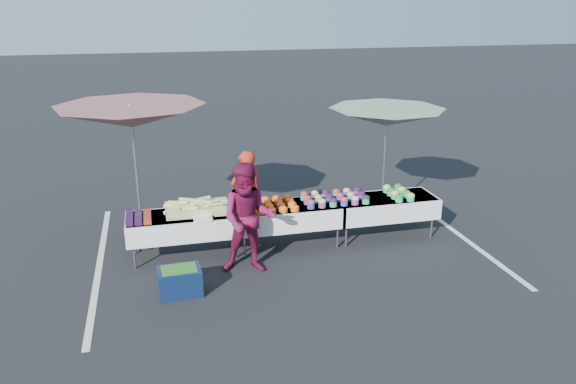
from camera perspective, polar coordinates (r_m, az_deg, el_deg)
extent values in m
plane|color=black|center=(10.00, 0.00, -5.43)|extent=(80.00, 80.00, 0.00)
cube|color=silver|center=(9.81, -18.61, -6.99)|extent=(0.10, 5.00, 0.00)
cube|color=silver|center=(11.14, 16.22, -3.57)|extent=(0.10, 5.00, 0.00)
cube|color=white|center=(9.48, -10.63, -2.39)|extent=(1.80, 0.75, 0.04)
cube|color=white|center=(9.54, -10.57, -3.29)|extent=(1.86, 0.81, 0.36)
cylinder|color=slate|center=(9.42, -15.32, -6.45)|extent=(0.04, 0.04, 0.39)
cylinder|color=slate|center=(9.96, -15.28, -5.03)|extent=(0.04, 0.04, 0.39)
cylinder|color=slate|center=(9.48, -5.35, -5.63)|extent=(0.04, 0.04, 0.39)
cylinder|color=slate|center=(10.02, -5.87, -4.26)|extent=(0.04, 0.04, 0.39)
cube|color=white|center=(9.72, 0.00, -1.51)|extent=(1.80, 0.75, 0.04)
cube|color=white|center=(9.78, 0.00, -2.38)|extent=(1.86, 0.81, 0.36)
cylinder|color=slate|center=(9.51, -4.40, -5.54)|extent=(0.04, 0.04, 0.39)
cylinder|color=slate|center=(10.04, -4.97, -4.18)|extent=(0.04, 0.04, 0.39)
cylinder|color=slate|center=(9.88, 5.05, -4.59)|extent=(0.04, 0.04, 0.39)
cylinder|color=slate|center=(10.39, 4.01, -3.33)|extent=(0.04, 0.04, 0.39)
cube|color=white|center=(10.27, 9.79, -0.64)|extent=(1.80, 0.75, 0.04)
cube|color=white|center=(10.33, 9.74, -1.48)|extent=(1.86, 0.81, 0.36)
cylinder|color=slate|center=(9.93, 5.93, -4.50)|extent=(0.04, 0.04, 0.39)
cylinder|color=slate|center=(10.44, 4.85, -3.25)|extent=(0.04, 0.04, 0.39)
cylinder|color=slate|center=(10.56, 14.36, -3.53)|extent=(0.04, 0.04, 0.39)
cylinder|color=slate|center=(11.05, 12.95, -2.41)|extent=(0.04, 0.04, 0.39)
cube|color=black|center=(9.21, -15.83, -3.05)|extent=(0.12, 0.12, 0.08)
cube|color=black|center=(9.34, -15.81, -2.74)|extent=(0.12, 0.12, 0.08)
cube|color=black|center=(9.47, -15.79, -2.43)|extent=(0.12, 0.12, 0.08)
cube|color=black|center=(9.60, -15.78, -2.13)|extent=(0.12, 0.12, 0.08)
cube|color=black|center=(9.20, -14.96, -2.98)|extent=(0.12, 0.12, 0.08)
cube|color=black|center=(9.33, -14.95, -2.67)|extent=(0.12, 0.12, 0.08)
cube|color=black|center=(9.47, -14.95, -2.37)|extent=(0.12, 0.12, 0.08)
cube|color=black|center=(9.60, -14.94, -2.07)|extent=(0.12, 0.12, 0.08)
cube|color=#9C2E10|center=(9.20, -14.09, -2.92)|extent=(0.12, 0.12, 0.08)
cube|color=#9C2E10|center=(9.33, -14.09, -2.61)|extent=(0.12, 0.12, 0.08)
cube|color=#9C2E10|center=(9.46, -14.10, -2.30)|extent=(0.12, 0.12, 0.08)
cube|color=#9C2E10|center=(9.59, -14.11, -2.01)|extent=(0.12, 0.12, 0.08)
cube|color=#B5DA70|center=(9.51, -9.18, -1.66)|extent=(1.05, 0.55, 0.14)
cylinder|color=#B5DA70|center=(9.66, -7.48, -1.01)|extent=(0.27, 0.09, 0.10)
cylinder|color=#B5DA70|center=(9.50, -11.52, -1.16)|extent=(0.27, 0.14, 0.07)
cylinder|color=#B5DA70|center=(9.36, -8.49, -0.98)|extent=(0.27, 0.14, 0.09)
cylinder|color=#B5DA70|center=(9.50, -11.77, -1.52)|extent=(0.27, 0.15, 0.10)
cylinder|color=#B5DA70|center=(9.41, -10.26, -1.33)|extent=(0.27, 0.15, 0.08)
cylinder|color=#B5DA70|center=(9.50, -9.47, -0.90)|extent=(0.27, 0.10, 0.10)
cylinder|color=#B5DA70|center=(9.39, -9.41, -1.17)|extent=(0.27, 0.07, 0.08)
cylinder|color=#B5DA70|center=(9.30, -9.91, -1.68)|extent=(0.27, 0.14, 0.09)
cylinder|color=#B5DA70|center=(9.65, -10.27, -0.77)|extent=(0.27, 0.12, 0.08)
cylinder|color=#B5DA70|center=(9.62, -6.55, -0.97)|extent=(0.27, 0.16, 0.08)
cylinder|color=#B5DA70|center=(9.42, -11.09, -1.31)|extent=(0.27, 0.11, 0.07)
cylinder|color=#B5DA70|center=(9.27, -9.60, -1.99)|extent=(0.27, 0.10, 0.07)
cylinder|color=#B5DA70|center=(9.61, -8.66, -0.68)|extent=(0.27, 0.12, 0.08)
cylinder|color=#B5DA70|center=(9.25, -11.75, -1.90)|extent=(0.27, 0.15, 0.08)
cylinder|color=#B5DA70|center=(9.48, -11.30, -1.06)|extent=(0.27, 0.10, 0.08)
cylinder|color=#B5DA70|center=(9.45, -7.93, -1.20)|extent=(0.27, 0.16, 0.10)
cylinder|color=#B5DA70|center=(9.38, -10.90, -1.11)|extent=(0.27, 0.12, 0.09)
cylinder|color=#B5DA70|center=(9.27, -7.43, -1.27)|extent=(0.27, 0.09, 0.07)
cylinder|color=#B5DA70|center=(9.33, -7.04, -1.56)|extent=(0.27, 0.10, 0.09)
cylinder|color=#B5DA70|center=(9.38, -7.62, -1.55)|extent=(0.27, 0.12, 0.09)
cylinder|color=#B5DA70|center=(9.72, -8.74, -0.95)|extent=(0.27, 0.10, 0.08)
cube|color=white|center=(9.20, -8.66, -2.64)|extent=(0.30, 0.25, 0.05)
cylinder|color=#C56315|center=(9.34, -2.87, -2.11)|extent=(0.15, 0.15, 0.05)
ellipsoid|color=#FF650E|center=(9.32, -2.87, -1.88)|extent=(0.15, 0.15, 0.08)
cylinder|color=#C56315|center=(9.50, -3.08, -1.73)|extent=(0.15, 0.15, 0.05)
ellipsoid|color=#FF650E|center=(9.49, -3.08, -1.51)|extent=(0.15, 0.15, 0.08)
cylinder|color=#C56315|center=(9.67, -3.28, -1.37)|extent=(0.15, 0.15, 0.05)
ellipsoid|color=#FF650E|center=(9.66, -3.28, -1.14)|extent=(0.15, 0.15, 0.08)
cylinder|color=#C56315|center=(9.84, -3.48, -1.01)|extent=(0.15, 0.15, 0.05)
ellipsoid|color=#FF650E|center=(9.82, -3.48, -0.79)|extent=(0.15, 0.15, 0.08)
cylinder|color=#C56315|center=(9.38, -1.67, -2.01)|extent=(0.15, 0.15, 0.05)
ellipsoid|color=#FF650E|center=(9.36, -1.67, -1.78)|extent=(0.15, 0.15, 0.08)
cylinder|color=#C56315|center=(9.54, -1.90, -1.63)|extent=(0.15, 0.15, 0.05)
ellipsoid|color=#FF650E|center=(9.53, -1.90, -1.41)|extent=(0.15, 0.15, 0.08)
cylinder|color=#C56315|center=(9.71, -2.12, -1.27)|extent=(0.15, 0.15, 0.05)
ellipsoid|color=#FF650E|center=(9.69, -2.12, -1.05)|extent=(0.15, 0.15, 0.08)
cylinder|color=#C56315|center=(9.87, -2.34, -0.92)|extent=(0.15, 0.15, 0.05)
ellipsoid|color=#FF650E|center=(9.86, -2.34, -0.70)|extent=(0.15, 0.15, 0.08)
cylinder|color=#C56315|center=(9.42, -0.48, -1.90)|extent=(0.15, 0.15, 0.05)
ellipsoid|color=#FF650E|center=(9.40, -0.48, -1.68)|extent=(0.15, 0.15, 0.08)
cylinder|color=#C56315|center=(9.58, -0.73, -1.53)|extent=(0.15, 0.15, 0.05)
ellipsoid|color=#FF650E|center=(9.57, -0.73, -1.31)|extent=(0.15, 0.15, 0.08)
cylinder|color=#C56315|center=(9.74, -0.97, -1.17)|extent=(0.15, 0.15, 0.05)
ellipsoid|color=#FF650E|center=(9.73, -0.97, -0.95)|extent=(0.15, 0.15, 0.08)
cylinder|color=#C56315|center=(9.91, -1.20, -0.82)|extent=(0.15, 0.15, 0.05)
ellipsoid|color=#FF650E|center=(9.90, -1.20, -0.61)|extent=(0.15, 0.15, 0.08)
cylinder|color=#C56315|center=(9.46, 0.70, -1.80)|extent=(0.15, 0.15, 0.05)
ellipsoid|color=#FF650E|center=(9.45, 0.70, -1.57)|extent=(0.15, 0.15, 0.08)
cylinder|color=#C56315|center=(9.62, 0.43, -1.43)|extent=(0.15, 0.15, 0.05)
ellipsoid|color=#FF650E|center=(9.61, 0.43, -1.21)|extent=(0.15, 0.15, 0.08)
cylinder|color=#C56315|center=(9.79, 0.17, -1.08)|extent=(0.15, 0.15, 0.05)
ellipsoid|color=#FF650E|center=(9.77, 0.17, -0.85)|extent=(0.15, 0.15, 0.08)
cylinder|color=#C56315|center=(9.95, -0.08, -0.73)|extent=(0.15, 0.15, 0.05)
ellipsoid|color=#FF650E|center=(9.94, -0.08, -0.51)|extent=(0.15, 0.15, 0.08)
cylinder|color=#2646B4|center=(9.58, 2.35, -1.38)|extent=(0.13, 0.13, 0.10)
ellipsoid|color=#9F2236|center=(9.56, 2.35, -1.05)|extent=(0.14, 0.14, 0.10)
cylinder|color=#AF25A1|center=(9.78, 1.99, -0.95)|extent=(0.13, 0.13, 0.10)
ellipsoid|color=#9F2236|center=(9.76, 2.00, -0.62)|extent=(0.14, 0.14, 0.10)
cylinder|color=#2AAA6B|center=(9.98, 1.65, -0.53)|extent=(0.13, 0.13, 0.10)
ellipsoid|color=#9F2236|center=(9.96, 1.65, -0.21)|extent=(0.14, 0.14, 0.10)
cylinder|color=#AF25A1|center=(9.64, 3.49, -1.28)|extent=(0.13, 0.13, 0.10)
ellipsoid|color=tan|center=(9.62, 3.50, -0.95)|extent=(0.14, 0.14, 0.10)
cylinder|color=#2AAA6B|center=(9.83, 3.11, -0.85)|extent=(0.13, 0.13, 0.10)
ellipsoid|color=tan|center=(9.81, 3.12, -0.52)|extent=(0.14, 0.14, 0.10)
cylinder|color=#2646B4|center=(10.03, 2.75, -0.44)|extent=(0.13, 0.13, 0.10)
ellipsoid|color=tan|center=(10.01, 2.76, -0.12)|extent=(0.14, 0.14, 0.10)
cylinder|color=#2AAA6B|center=(9.70, 4.62, -1.18)|extent=(0.13, 0.13, 0.10)
ellipsoid|color=#261331|center=(9.67, 4.63, -0.85)|extent=(0.14, 0.14, 0.10)
cylinder|color=#2646B4|center=(9.89, 4.22, -0.76)|extent=(0.13, 0.13, 0.10)
ellipsoid|color=#261331|center=(9.87, 4.23, -0.43)|extent=(0.14, 0.14, 0.10)
cylinder|color=#AF25A1|center=(10.09, 3.84, -0.35)|extent=(0.13, 0.13, 0.10)
ellipsoid|color=#261331|center=(10.07, 3.85, -0.03)|extent=(0.14, 0.14, 0.10)
cylinder|color=#2646B4|center=(9.76, 5.74, -1.08)|extent=(0.13, 0.13, 0.10)
ellipsoid|color=#9F2236|center=(9.74, 5.75, -0.75)|extent=(0.14, 0.14, 0.10)
cylinder|color=#AF25A1|center=(9.95, 5.32, -0.66)|extent=(0.13, 0.13, 0.10)
ellipsoid|color=#9F2236|center=(9.93, 5.33, -0.34)|extent=(0.14, 0.14, 0.10)
cylinder|color=#2AAA6B|center=(10.15, 4.92, -0.26)|extent=(0.13, 0.13, 0.10)
ellipsoid|color=#9F2236|center=(10.13, 4.93, 0.06)|extent=(0.14, 0.14, 0.10)
cylinder|color=#AF25A1|center=(9.82, 6.84, -0.99)|extent=(0.13, 0.13, 0.10)
ellipsoid|color=tan|center=(9.80, 6.85, -0.66)|extent=(0.14, 0.14, 0.10)
cylinder|color=#2AAA6B|center=(10.02, 6.40, -0.57)|extent=(0.13, 0.13, 0.10)
ellipsoid|color=tan|center=(10.00, 6.41, -0.25)|extent=(0.14, 0.14, 0.10)
cylinder|color=#2646B4|center=(10.21, 5.98, -0.17)|extent=(0.13, 0.13, 0.10)
ellipsoid|color=tan|center=(10.19, 5.99, 0.15)|extent=(0.14, 0.14, 0.10)
cylinder|color=#2AAA6B|center=(9.89, 7.92, -0.89)|extent=(0.13, 0.13, 0.10)
ellipsoid|color=#261331|center=(9.87, 7.94, -0.56)|extent=(0.14, 0.14, 0.10)
cylinder|color=#2646B4|center=(10.09, 7.47, -0.48)|extent=(0.13, 0.13, 0.10)
ellipsoid|color=#261331|center=(10.07, 7.48, -0.16)|extent=(0.14, 0.14, 0.10)
cylinder|color=#AF25A1|center=(10.28, 7.03, -0.08)|extent=(0.13, 0.13, 0.10)
ellipsoid|color=#261331|center=(10.26, 7.04, 0.24)|extent=(0.14, 0.14, 0.10)
cylinder|color=#2AAA6B|center=(10.08, 11.22, -0.77)|extent=(0.14, 0.14, 0.08)
ellipsoid|color=#27651A|center=(10.06, 11.24, -0.47)|extent=(0.14, 0.14, 0.11)
cylinder|color=#2AAA6B|center=(10.23, 10.80, -0.44)|extent=(0.14, 0.14, 0.08)
ellipsoid|color=#B5B651|center=(10.21, 10.82, -0.15)|extent=(0.14, 0.14, 0.11)
cylinder|color=#2AAA6B|center=(10.38, 10.40, -0.12)|extent=(0.14, 0.14, 0.08)
ellipsoid|color=#27651A|center=(10.37, 10.42, 0.17)|extent=(0.14, 0.14, 0.11)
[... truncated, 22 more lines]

